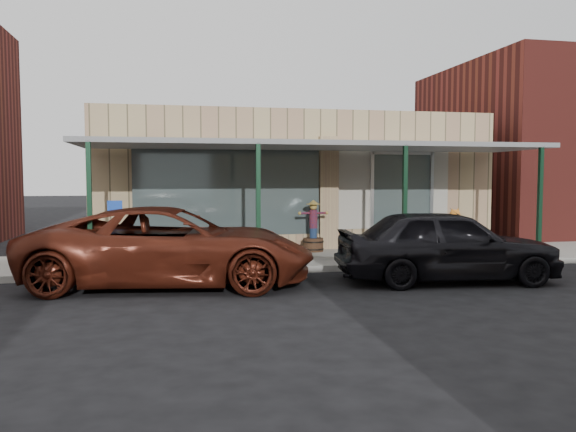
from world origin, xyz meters
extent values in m
plane|color=black|center=(0.00, 0.00, 0.00)|extent=(120.00, 120.00, 0.00)
cube|color=gray|center=(0.00, 3.60, 0.07)|extent=(40.00, 3.20, 0.15)
cube|color=tan|center=(0.00, 8.20, 2.10)|extent=(12.00, 6.00, 4.20)
cube|color=#445252|center=(-2.20, 5.05, 1.90)|extent=(5.20, 0.06, 2.80)
cube|color=#445252|center=(3.00, 5.18, 1.50)|extent=(1.80, 0.06, 2.80)
cube|color=tan|center=(0.70, 5.10, 1.70)|extent=(0.55, 0.30, 3.40)
cube|color=tan|center=(-2.20, 5.10, 0.35)|extent=(5.20, 0.30, 0.50)
cube|color=#A5A092|center=(0.00, 5.17, 2.00)|extent=(9.00, 0.02, 2.60)
cube|color=white|center=(0.00, 5.14, 3.20)|extent=(7.50, 0.03, 0.10)
cube|color=slate|center=(0.00, 3.60, 3.05)|extent=(12.00, 3.00, 0.12)
cube|color=black|center=(-5.50, 2.15, 1.55)|extent=(0.10, 0.10, 2.95)
cube|color=black|center=(-1.80, 2.15, 1.55)|extent=(0.10, 0.10, 2.95)
cube|color=black|center=(1.80, 2.15, 1.55)|extent=(0.10, 0.10, 2.95)
cube|color=black|center=(5.50, 2.15, 1.55)|extent=(0.10, 0.10, 2.95)
cylinder|color=#44301B|center=(0.12, 4.57, 0.34)|extent=(0.60, 0.60, 0.37)
cylinder|color=navy|center=(0.12, 4.57, 0.66)|extent=(0.22, 0.22, 0.28)
cylinder|color=maroon|center=(0.12, 4.57, 1.06)|extent=(0.24, 0.24, 0.51)
sphere|color=#B09D43|center=(0.12, 4.57, 1.41)|extent=(0.21, 0.21, 0.21)
cone|color=#B09D43|center=(0.12, 4.57, 1.54)|extent=(0.34, 0.34, 0.13)
cylinder|color=#44301B|center=(-3.72, 3.71, 0.34)|extent=(0.65, 0.65, 0.39)
ellipsoid|color=orange|center=(-3.72, 3.71, 0.67)|extent=(0.31, 0.31, 0.25)
cylinder|color=#4C471E|center=(-3.72, 3.71, 0.81)|extent=(0.04, 0.04, 0.06)
cylinder|color=gray|center=(-5.00, 2.40, 0.77)|extent=(0.04, 0.04, 1.24)
cube|color=#1843B9|center=(-5.00, 2.40, 1.55)|extent=(0.32, 0.04, 0.32)
imported|color=black|center=(1.98, 0.34, 0.79)|extent=(4.81, 2.32, 1.58)
ellipsoid|color=#C65F23|center=(2.63, 1.15, 1.06)|extent=(0.34, 0.28, 0.44)
sphere|color=#C65F23|center=(2.63, 1.20, 1.37)|extent=(0.25, 0.25, 0.25)
cylinder|color=#196E18|center=(2.63, 1.15, 1.24)|extent=(0.17, 0.17, 0.02)
imported|color=#511C10|center=(-3.77, 1.11, 0.81)|extent=(6.18, 3.51, 1.63)
camera|label=1|loc=(-3.73, -10.62, 2.24)|focal=35.00mm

